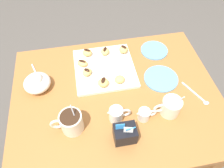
# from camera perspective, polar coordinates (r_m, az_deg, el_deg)

# --- Properties ---
(ground_plane) EXTENTS (8.00, 8.00, 0.00)m
(ground_plane) POSITION_cam_1_polar(r_m,az_deg,el_deg) (1.63, 0.77, -16.92)
(ground_plane) COLOR #514C47
(dining_table) EXTENTS (1.00, 0.77, 0.70)m
(dining_table) POSITION_cam_1_polar(r_m,az_deg,el_deg) (1.12, 1.08, -6.65)
(dining_table) COLOR #A36633
(dining_table) RESTS_ON ground_plane
(pastry_plate_square) EXTENTS (0.31, 0.31, 0.02)m
(pastry_plate_square) POSITION_cam_1_polar(r_m,az_deg,el_deg) (1.10, -2.04, 4.34)
(pastry_plate_square) COLOR white
(pastry_plate_square) RESTS_ON dining_table
(coffee_mug_cream_left) EXTENTS (0.12, 0.09, 0.13)m
(coffee_mug_cream_left) POSITION_cam_1_polar(r_m,az_deg,el_deg) (0.95, 15.65, -5.91)
(coffee_mug_cream_left) COLOR silver
(coffee_mug_cream_left) RESTS_ON dining_table
(coffee_mug_cream_right) EXTENTS (0.14, 0.09, 0.15)m
(coffee_mug_cream_right) POSITION_cam_1_polar(r_m,az_deg,el_deg) (0.89, -11.13, -10.11)
(coffee_mug_cream_right) COLOR silver
(coffee_mug_cream_right) RESTS_ON dining_table
(cream_pitcher_white) EXTENTS (0.10, 0.06, 0.07)m
(cream_pitcher_white) POSITION_cam_1_polar(r_m,az_deg,el_deg) (0.91, 1.24, -8.20)
(cream_pitcher_white) COLOR white
(cream_pitcher_white) RESTS_ON dining_table
(sugar_caddy) EXTENTS (0.09, 0.07, 0.11)m
(sugar_caddy) POSITION_cam_1_polar(r_m,az_deg,el_deg) (0.87, 3.54, -13.35)
(sugar_caddy) COLOR black
(sugar_caddy) RESTS_ON dining_table
(ice_cream_bowl) EXTENTS (0.13, 0.13, 0.09)m
(ice_cream_bowl) POSITION_cam_1_polar(r_m,az_deg,el_deg) (1.06, -19.82, 0.47)
(ice_cream_bowl) COLOR white
(ice_cream_bowl) RESTS_ON dining_table
(chocolate_sauce_pitcher) EXTENTS (0.09, 0.05, 0.06)m
(chocolate_sauce_pitcher) POSITION_cam_1_polar(r_m,az_deg,el_deg) (0.93, 8.82, -8.14)
(chocolate_sauce_pitcher) COLOR white
(chocolate_sauce_pitcher) RESTS_ON dining_table
(saucer_sky_left) EXTENTS (0.15, 0.15, 0.01)m
(saucer_sky_left) POSITION_cam_1_polar(r_m,az_deg,el_deg) (1.22, 11.43, 8.99)
(saucer_sky_left) COLOR #66A8DB
(saucer_sky_left) RESTS_ON dining_table
(saucer_sky_right) EXTENTS (0.17, 0.17, 0.01)m
(saucer_sky_right) POSITION_cam_1_polar(r_m,az_deg,el_deg) (1.09, 13.20, 1.47)
(saucer_sky_right) COLOR #66A8DB
(saucer_sky_right) RESTS_ON dining_table
(loose_spoon_near_saucer) EXTENTS (0.07, 0.15, 0.01)m
(loose_spoon_near_saucer) POSITION_cam_1_polar(r_m,az_deg,el_deg) (1.13, -19.62, 1.74)
(loose_spoon_near_saucer) COLOR silver
(loose_spoon_near_saucer) RESTS_ON dining_table
(loose_spoon_by_plate) EXTENTS (0.08, 0.15, 0.01)m
(loose_spoon_by_plate) POSITION_cam_1_polar(r_m,az_deg,el_deg) (1.08, 22.41, -3.04)
(loose_spoon_by_plate) COLOR silver
(loose_spoon_by_plate) RESTS_ON dining_table
(beignet_0) EXTENTS (0.06, 0.07, 0.03)m
(beignet_0) POSITION_cam_1_polar(r_m,az_deg,el_deg) (1.16, -1.91, 8.88)
(beignet_0) COLOR #E5B260
(beignet_0) RESTS_ON pastry_plate_square
(chocolate_drizzle_0) EXTENTS (0.03, 0.04, 0.00)m
(chocolate_drizzle_0) POSITION_cam_1_polar(r_m,az_deg,el_deg) (1.15, -1.93, 9.48)
(chocolate_drizzle_0) COLOR black
(chocolate_drizzle_0) RESTS_ON beignet_0
(beignet_1) EXTENTS (0.06, 0.06, 0.04)m
(beignet_1) POSITION_cam_1_polar(r_m,az_deg,el_deg) (1.16, 3.17, 9.37)
(beignet_1) COLOR #E5B260
(beignet_1) RESTS_ON pastry_plate_square
(chocolate_drizzle_1) EXTENTS (0.03, 0.04, 0.00)m
(chocolate_drizzle_1) POSITION_cam_1_polar(r_m,az_deg,el_deg) (1.15, 3.21, 10.10)
(chocolate_drizzle_1) COLOR black
(chocolate_drizzle_1) RESTS_ON beignet_1
(beignet_2) EXTENTS (0.08, 0.08, 0.03)m
(beignet_2) POSITION_cam_1_polar(r_m,az_deg,el_deg) (1.01, -2.37, 0.40)
(beignet_2) COLOR #E5B260
(beignet_2) RESTS_ON pastry_plate_square
(chocolate_drizzle_2) EXTENTS (0.03, 0.04, 0.00)m
(chocolate_drizzle_2) POSITION_cam_1_polar(r_m,az_deg,el_deg) (0.99, -2.41, 1.07)
(chocolate_drizzle_2) COLOR black
(chocolate_drizzle_2) RESTS_ON beignet_2
(beignet_3) EXTENTS (0.07, 0.07, 0.03)m
(beignet_3) POSITION_cam_1_polar(r_m,az_deg,el_deg) (1.11, -8.05, 5.64)
(beignet_3) COLOR #E5B260
(beignet_3) RESTS_ON pastry_plate_square
(chocolate_drizzle_3) EXTENTS (0.04, 0.03, 0.00)m
(chocolate_drizzle_3) POSITION_cam_1_polar(r_m,az_deg,el_deg) (1.09, -8.14, 6.20)
(chocolate_drizzle_3) COLOR black
(chocolate_drizzle_3) RESTS_ON beignet_3
(beignet_4) EXTENTS (0.07, 0.07, 0.03)m
(beignet_4) POSITION_cam_1_polar(r_m,az_deg,el_deg) (1.15, -6.74, 8.50)
(beignet_4) COLOR #E5B260
(beignet_4) RESTS_ON pastry_plate_square
(chocolate_drizzle_4) EXTENTS (0.04, 0.03, 0.00)m
(chocolate_drizzle_4) POSITION_cam_1_polar(r_m,az_deg,el_deg) (1.14, -6.83, 9.16)
(chocolate_drizzle_4) COLOR black
(chocolate_drizzle_4) RESTS_ON beignet_4
(beignet_5) EXTENTS (0.07, 0.07, 0.03)m
(beignet_5) POSITION_cam_1_polar(r_m,az_deg,el_deg) (1.06, -6.80, 3.21)
(beignet_5) COLOR #E5B260
(beignet_5) RESTS_ON pastry_plate_square
(chocolate_drizzle_5) EXTENTS (0.03, 0.03, 0.00)m
(chocolate_drizzle_5) POSITION_cam_1_polar(r_m,az_deg,el_deg) (1.05, -6.89, 3.83)
(chocolate_drizzle_5) COLOR black
(chocolate_drizzle_5) RESTS_ON beignet_5
(beignet_6) EXTENTS (0.06, 0.06, 0.03)m
(beignet_6) POSITION_cam_1_polar(r_m,az_deg,el_deg) (1.02, 2.11, 1.28)
(beignet_6) COLOR #E5B260
(beignet_6) RESTS_ON pastry_plate_square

